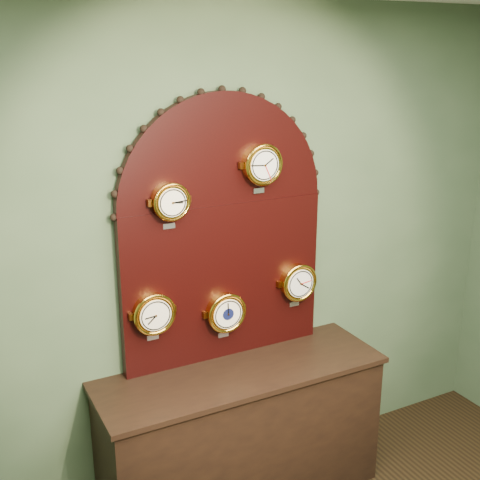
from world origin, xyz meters
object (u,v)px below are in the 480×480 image
roman_clock (170,201)px  shop_counter (242,436)px  arabic_clock (262,164)px  tide_clock (298,282)px  display_board (223,222)px  hygrometer (154,313)px  barometer (226,312)px

roman_clock → shop_counter: bearing=-25.2°
arabic_clock → tide_clock: arabic_clock is taller
shop_counter → roman_clock: roman_clock is taller
shop_counter → tide_clock: (0.45, 0.15, 0.82)m
display_board → roman_clock: bearing=-168.6°
display_board → arabic_clock: 0.38m
hygrometer → barometer: (0.42, -0.00, -0.08)m
arabic_clock → barometer: 0.85m
roman_clock → tide_clock: (0.78, -0.00, -0.58)m
display_board → roman_clock: size_ratio=6.06×
shop_counter → tide_clock: tide_clock is taller
roman_clock → hygrometer: (-0.12, -0.00, -0.59)m
display_board → arabic_clock: bearing=-18.2°
tide_clock → hygrometer: bearing=-180.0°
display_board → tide_clock: 0.61m
shop_counter → arabic_clock: arabic_clock is taller
shop_counter → arabic_clock: size_ratio=5.73×
display_board → roman_clock: display_board is taller
shop_counter → barometer: 0.74m
display_board → barometer: (-0.02, -0.07, -0.50)m
shop_counter → arabic_clock: 1.56m
arabic_clock → barometer: bearing=-179.9°
shop_counter → roman_clock: bearing=154.8°
shop_counter → roman_clock: size_ratio=6.33×
arabic_clock → shop_counter: bearing=-142.9°
shop_counter → barometer: bearing=98.0°
display_board → tide_clock: bearing=-8.3°
display_board → hygrometer: size_ratio=5.40×
barometer → hygrometer: bearing=180.0°
roman_clock → tide_clock: bearing=-0.1°
shop_counter → hygrometer: 0.93m
shop_counter → display_board: (0.00, 0.22, 1.23)m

